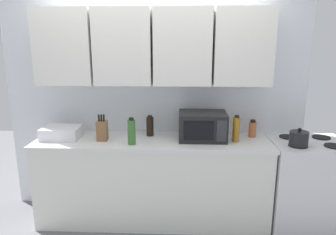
{
  "coord_description": "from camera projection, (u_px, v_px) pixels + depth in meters",
  "views": [
    {
      "loc": [
        0.28,
        -3.33,
        1.86
      ],
      "look_at": [
        0.16,
        -0.25,
        1.12
      ],
      "focal_mm": 33.02,
      "sensor_mm": 36.0,
      "label": 1
    }
  ],
  "objects": [
    {
      "name": "stove_range",
      "position": [
        305.0,
        183.0,
        3.2
      ],
      "size": [
        0.76,
        0.64,
        0.91
      ],
      "color": "silver",
      "rests_on": "ground_plane"
    },
    {
      "name": "kettle",
      "position": [
        299.0,
        138.0,
        2.95
      ],
      "size": [
        0.17,
        0.17,
        0.17
      ],
      "color": "black",
      "rests_on": "stove_range"
    },
    {
      "name": "microwave",
      "position": [
        202.0,
        126.0,
        3.15
      ],
      "size": [
        0.48,
        0.37,
        0.28
      ],
      "color": "black",
      "rests_on": "counter_run"
    },
    {
      "name": "bottle_green_oil",
      "position": [
        132.0,
        132.0,
        2.99
      ],
      "size": [
        0.08,
        0.08,
        0.27
      ],
      "color": "#386B2D",
      "rests_on": "counter_run"
    },
    {
      "name": "wall_back_with_cabinets",
      "position": [
        154.0,
        71.0,
        3.25
      ],
      "size": [
        3.27,
        0.38,
        2.6
      ],
      "color": "white",
      "rests_on": "ground_plane"
    },
    {
      "name": "bottle_soy_dark",
      "position": [
        150.0,
        126.0,
        3.28
      ],
      "size": [
        0.08,
        0.08,
        0.22
      ],
      "color": "black",
      "rests_on": "counter_run"
    },
    {
      "name": "knife_block",
      "position": [
        102.0,
        130.0,
        3.13
      ],
      "size": [
        0.11,
        0.12,
        0.27
      ],
      "color": "brown",
      "rests_on": "counter_run"
    },
    {
      "name": "bottle_spice_jar",
      "position": [
        252.0,
        129.0,
        3.24
      ],
      "size": [
        0.08,
        0.08,
        0.18
      ],
      "color": "#BC6638",
      "rests_on": "counter_run"
    },
    {
      "name": "counter_run",
      "position": [
        153.0,
        179.0,
        3.28
      ],
      "size": [
        2.4,
        0.63,
        0.9
      ],
      "color": "white",
      "rests_on": "ground_plane"
    },
    {
      "name": "bottle_amber_vinegar",
      "position": [
        236.0,
        129.0,
        3.07
      ],
      "size": [
        0.07,
        0.07,
        0.27
      ],
      "color": "#AD701E",
      "rests_on": "counter_run"
    },
    {
      "name": "dish_rack",
      "position": [
        62.0,
        133.0,
        3.2
      ],
      "size": [
        0.38,
        0.3,
        0.12
      ],
      "primitive_type": "cube",
      "color": "silver",
      "rests_on": "counter_run"
    }
  ]
}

